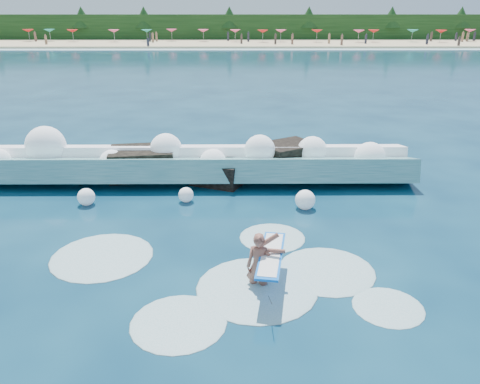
{
  "coord_description": "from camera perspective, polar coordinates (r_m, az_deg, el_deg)",
  "views": [
    {
      "loc": [
        1.41,
        -10.49,
        6.12
      ],
      "look_at": [
        1.5,
        2.0,
        1.2
      ],
      "focal_mm": 35.0,
      "sensor_mm": 36.0,
      "label": 1
    }
  ],
  "objects": [
    {
      "name": "surfer_with_board",
      "position": [
        10.97,
        2.66,
        -8.74
      ],
      "size": [
        1.05,
        2.85,
        1.63
      ],
      "color": "brown",
      "rests_on": "ground"
    },
    {
      "name": "beach",
      "position": [
        88.7,
        -1.4,
        17.66
      ],
      "size": [
        140.0,
        20.0,
        0.4
      ],
      "primitive_type": "cube",
      "color": "tan",
      "rests_on": "ground"
    },
    {
      "name": "surf_foam",
      "position": [
        11.68,
        -1.5,
        -10.11
      ],
      "size": [
        9.03,
        5.85,
        0.14
      ],
      "color": "silver",
      "rests_on": "ground"
    },
    {
      "name": "ground",
      "position": [
        12.23,
        -7.06,
        -8.72
      ],
      "size": [
        200.0,
        200.0,
        0.0
      ],
      "primitive_type": "plane",
      "color": "#082840",
      "rests_on": "ground"
    },
    {
      "name": "breaking_wave",
      "position": [
        18.03,
        -7.03,
        3.23
      ],
      "size": [
        17.22,
        2.72,
        1.48
      ],
      "color": "teal",
      "rests_on": "ground"
    },
    {
      "name": "wet_band",
      "position": [
        77.74,
        -1.53,
        17.0
      ],
      "size": [
        140.0,
        5.0,
        0.08
      ],
      "primitive_type": "cube",
      "color": "silver",
      "rests_on": "ground"
    },
    {
      "name": "rock_cluster",
      "position": [
        18.21,
        -3.7,
        3.28
      ],
      "size": [
        8.28,
        3.4,
        1.39
      ],
      "color": "black",
      "rests_on": "ground"
    },
    {
      "name": "beachgoers",
      "position": [
        86.12,
        0.01,
        18.16
      ],
      "size": [
        94.4,
        13.44,
        1.93
      ],
      "color": "#3F332D",
      "rests_on": "ground"
    },
    {
      "name": "wave_spray",
      "position": [
        17.87,
        -7.14,
        4.57
      ],
      "size": [
        14.97,
        4.33,
        2.0
      ],
      "color": "white",
      "rests_on": "ground"
    },
    {
      "name": "treeline",
      "position": [
        98.57,
        -1.32,
        19.39
      ],
      "size": [
        140.0,
        4.0,
        5.0
      ],
      "primitive_type": "cube",
      "color": "black",
      "rests_on": "ground"
    },
    {
      "name": "beach_umbrellas",
      "position": [
        90.37,
        -1.21,
        19.04
      ],
      "size": [
        109.99,
        6.12,
        0.5
      ],
      "color": "#168C7D",
      "rests_on": "ground"
    }
  ]
}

